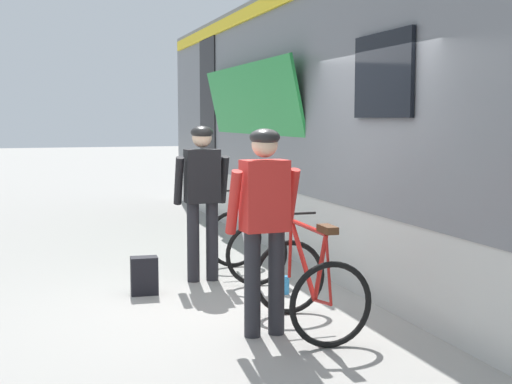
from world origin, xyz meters
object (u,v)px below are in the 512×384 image
train_car (492,107)px  cyclist_near_in_dark (202,189)px  bicycle_far_red (309,285)px  backpack_on_platform (144,276)px  cyclist_far_in_red (264,213)px  water_bottle_by_the_backpack (143,280)px  bicycle_near_white (245,242)px  water_bottle_near_the_bikes (286,285)px

train_car → cyclist_near_in_dark: (-2.87, 1.28, -0.91)m
bicycle_far_red → backpack_on_platform: 2.06m
cyclist_far_in_red → backpack_on_platform: cyclist_far_in_red is taller
backpack_on_platform → water_bottle_by_the_backpack: 0.19m
cyclist_far_in_red → cyclist_near_in_dark: bearing=90.6°
backpack_on_platform → train_car: bearing=-9.4°
backpack_on_platform → cyclist_near_in_dark: bearing=33.6°
cyclist_near_in_dark → bicycle_near_white: bearing=8.9°
bicycle_far_red → train_car: bearing=18.7°
cyclist_far_in_red → backpack_on_platform: (-0.75, 1.71, -0.85)m
cyclist_near_in_dark → cyclist_far_in_red: (0.02, -2.12, 0.00)m
train_car → water_bottle_by_the_backpack: size_ratio=83.77×
cyclist_far_in_red → water_bottle_by_the_backpack: bearing=111.5°
cyclist_near_in_dark → cyclist_far_in_red: same height
train_car → bicycle_near_white: 3.13m
cyclist_near_in_dark → cyclist_far_in_red: bearing=-89.4°
backpack_on_platform → water_bottle_near_the_bikes: (1.42, -0.45, -0.10)m
cyclist_far_in_red → backpack_on_platform: bearing=113.8°
bicycle_near_white → bicycle_far_red: bearing=-92.4°
backpack_on_platform → water_bottle_by_the_backpack: size_ratio=1.82×
train_car → backpack_on_platform: (-3.61, 0.86, -1.77)m
cyclist_near_in_dark → water_bottle_by_the_backpack: cyclist_near_in_dark is taller
cyclist_far_in_red → water_bottle_near_the_bikes: cyclist_far_in_red is taller
bicycle_near_white → water_bottle_by_the_backpack: bearing=-165.1°
train_car → water_bottle_near_the_bikes: bearing=169.4°
bicycle_far_red → water_bottle_near_the_bikes: 1.30m
bicycle_near_white → bicycle_far_red: size_ratio=1.01×
cyclist_far_in_red → water_bottle_by_the_backpack: cyclist_far_in_red is taller
bicycle_near_white → bicycle_far_red: 2.19m
cyclist_far_in_red → water_bottle_by_the_backpack: (-0.74, 1.87, -0.94)m
cyclist_near_in_dark → water_bottle_near_the_bikes: 1.46m
bicycle_near_white → backpack_on_platform: bearing=-158.4°
train_car → water_bottle_by_the_backpack: bearing=164.0°
cyclist_near_in_dark → bicycle_near_white: (0.53, 0.08, -0.65)m
train_car → water_bottle_by_the_backpack: (-3.59, 1.03, -1.86)m
cyclist_near_in_dark → water_bottle_by_the_backpack: bearing=-160.8°
water_bottle_near_the_bikes → backpack_on_platform: bearing=162.3°
cyclist_far_in_red → bicycle_far_red: bearing=2.8°
water_bottle_by_the_backpack → train_car: bearing=-16.0°
train_car → backpack_on_platform: 4.11m
bicycle_far_red → water_bottle_by_the_backpack: (-1.16, 1.85, -0.29)m
water_bottle_near_the_bikes → train_car: bearing=-10.6°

